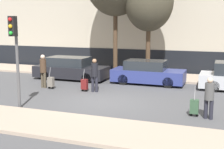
# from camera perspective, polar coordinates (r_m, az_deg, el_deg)

# --- Properties ---
(ground_plane) EXTENTS (80.00, 80.00, 0.00)m
(ground_plane) POSITION_cam_1_polar(r_m,az_deg,el_deg) (14.31, -1.58, -4.94)
(ground_plane) COLOR #4C4C4F
(sidewalk_near) EXTENTS (28.00, 2.50, 0.12)m
(sidewalk_near) POSITION_cam_1_polar(r_m,az_deg,el_deg) (11.04, -8.91, -9.19)
(sidewalk_near) COLOR tan
(sidewalk_near) RESTS_ON ground_plane
(sidewalk_far) EXTENTS (28.00, 3.00, 0.12)m
(sidewalk_far) POSITION_cam_1_polar(r_m,az_deg,el_deg) (20.81, 5.57, -0.21)
(sidewalk_far) COLOR tan
(sidewalk_far) RESTS_ON ground_plane
(parked_car_0) EXTENTS (4.64, 1.76, 1.41)m
(parked_car_0) POSITION_cam_1_polar(r_m,az_deg,el_deg) (19.85, -7.60, 1.03)
(parked_car_0) COLOR black
(parked_car_0) RESTS_ON ground_plane
(parked_car_1) EXTENTS (4.19, 1.72, 1.38)m
(parked_car_1) POSITION_cam_1_polar(r_m,az_deg,el_deg) (18.35, 6.54, 0.30)
(parked_car_1) COLOR navy
(parked_car_1) RESTS_ON ground_plane
(pedestrian_left) EXTENTS (0.34, 0.34, 1.83)m
(pedestrian_left) POSITION_cam_1_polar(r_m,az_deg,el_deg) (17.49, -12.47, 1.02)
(pedestrian_left) COLOR #4C4233
(pedestrian_left) RESTS_ON ground_plane
(trolley_left) EXTENTS (0.34, 0.29, 1.18)m
(trolley_left) POSITION_cam_1_polar(r_m,az_deg,el_deg) (17.21, -11.12, -1.35)
(trolley_left) COLOR slate
(trolley_left) RESTS_ON ground_plane
(pedestrian_center) EXTENTS (0.35, 0.34, 1.73)m
(pedestrian_center) POSITION_cam_1_polar(r_m,az_deg,el_deg) (16.05, -3.22, 0.24)
(pedestrian_center) COLOR #23232D
(pedestrian_center) RESTS_ON ground_plane
(trolley_center) EXTENTS (0.34, 0.29, 1.18)m
(trolley_center) POSITION_cam_1_polar(r_m,az_deg,el_deg) (16.31, -5.06, -1.79)
(trolley_center) COLOR maroon
(trolley_center) RESTS_ON ground_plane
(pedestrian_right) EXTENTS (0.34, 0.34, 1.59)m
(pedestrian_right) POSITION_cam_1_polar(r_m,az_deg,el_deg) (12.12, 17.36, -3.71)
(pedestrian_right) COLOR #23232D
(pedestrian_right) RESTS_ON ground_plane
(trolley_right) EXTENTS (0.34, 0.29, 1.20)m
(trolley_right) POSITION_cam_1_polar(r_m,az_deg,el_deg) (12.41, 14.82, -5.70)
(trolley_right) COLOR #335138
(trolley_right) RESTS_ON ground_plane
(traffic_light) EXTENTS (0.28, 0.47, 3.82)m
(traffic_light) POSITION_cam_1_polar(r_m,az_deg,el_deg) (13.26, -17.35, 5.41)
(traffic_light) COLOR #515154
(traffic_light) RESTS_ON ground_plane
(bare_tree_near_crossing) EXTENTS (3.01, 3.01, 6.55)m
(bare_tree_near_crossing) POSITION_cam_1_polar(r_m,az_deg,el_deg) (19.68, 6.77, 13.10)
(bare_tree_near_crossing) COLOR #4C3826
(bare_tree_near_crossing) RESTS_ON sidewalk_far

